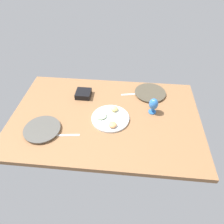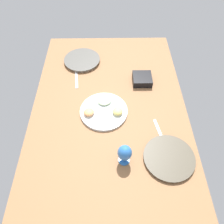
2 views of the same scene
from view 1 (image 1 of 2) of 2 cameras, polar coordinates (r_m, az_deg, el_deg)
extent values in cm
cube|color=#8C603D|center=(175.22, -1.83, -1.48)|extent=(160.00, 104.00, 4.00)
cylinder|color=beige|center=(199.18, 10.62, 5.19)|extent=(27.05, 27.05, 1.24)
cylinder|color=#494233|center=(198.58, 10.65, 5.41)|extent=(29.40, 29.40, 0.74)
cylinder|color=silver|center=(170.76, -18.94, -4.76)|extent=(26.52, 26.52, 1.52)
cylinder|color=#4E4C47|center=(169.90, -19.03, -4.49)|extent=(28.83, 28.83, 0.91)
cylinder|color=silver|center=(170.23, -0.46, -1.76)|extent=(31.59, 31.59, 1.80)
ellipsoid|color=beige|center=(169.81, -3.08, -1.01)|extent=(9.29, 9.29, 2.29)
ellipsoid|color=#F2A566|center=(161.59, 0.16, -3.58)|extent=(6.71, 6.71, 3.38)
ellipsoid|color=#F9E072|center=(174.73, 0.62, 0.94)|extent=(6.54, 6.54, 3.63)
cylinder|color=#2F6DBC|center=(179.87, 11.18, 0.07)|extent=(6.51, 6.51, 1.00)
cylinder|color=#2F6DBC|center=(178.44, 11.27, 0.57)|extent=(2.00, 2.00, 3.27)
ellipsoid|color=#2F6DBC|center=(173.95, 11.58, 2.21)|extent=(7.86, 7.86, 10.35)
cube|color=black|center=(193.99, -8.01, 5.09)|extent=(13.81, 13.81, 5.07)
cube|color=tan|center=(193.00, -8.06, 5.47)|extent=(11.32, 11.32, 1.62)
cube|color=silver|center=(196.03, 5.21, 5.01)|extent=(18.00, 5.36, 0.60)
cube|color=silver|center=(162.37, -12.24, -6.32)|extent=(18.09, 3.88, 0.60)
camera|label=2|loc=(1.45, 45.46, 31.05)|focal=35.31mm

